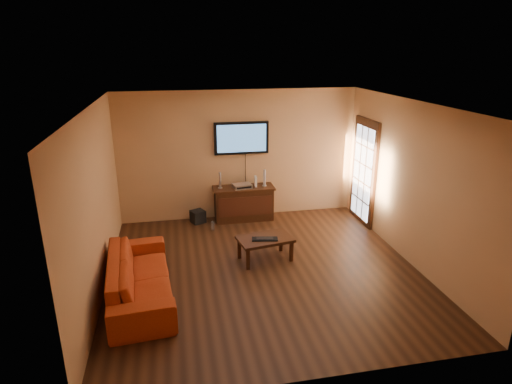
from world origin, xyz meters
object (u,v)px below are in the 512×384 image
object	(u,v)px
keyboard	(265,239)
subwoofer	(198,216)
television	(241,138)
game_console	(256,181)
av_receiver	(242,186)
coffee_table	(265,241)
media_console	(244,203)
speaker_right	(264,178)
speaker_left	(220,181)
bottle	(213,226)
sofa	(139,270)

from	to	relation	value
keyboard	subwoofer	bearing A→B (deg)	117.10
television	game_console	xyz separation A→B (m)	(0.26, -0.19, -0.89)
television	av_receiver	world-z (taller)	television
coffee_table	av_receiver	bearing A→B (deg)	92.78
media_console	keyboard	distance (m)	1.95
speaker_right	television	bearing A→B (deg)	155.48
speaker_left	bottle	bearing A→B (deg)	-115.62
media_console	keyboard	size ratio (longest dim) A/B	2.80
media_console	subwoofer	world-z (taller)	media_console
game_console	sofa	bearing A→B (deg)	-124.57
coffee_table	media_console	bearing A→B (deg)	91.52
sofa	television	bearing A→B (deg)	-39.66
media_console	keyboard	xyz separation A→B (m)	(0.03, -1.95, 0.06)
sofa	av_receiver	world-z (taller)	sofa
av_receiver	keyboard	bearing A→B (deg)	-97.50
media_console	sofa	size ratio (longest dim) A/B	0.58
speaker_right	bottle	bearing A→B (deg)	-159.07
speaker_left	av_receiver	xyz separation A→B (m)	(0.45, -0.07, -0.12)
sofa	bottle	bearing A→B (deg)	-34.82
speaker_left	television	bearing A→B (deg)	19.64
sofa	subwoofer	distance (m)	2.87
sofa	speaker_right	xyz separation A→B (m)	(2.44, 2.65, 0.46)
keyboard	av_receiver	bearing A→B (deg)	92.07
speaker_right	speaker_left	bearing A→B (deg)	178.23
subwoofer	keyboard	world-z (taller)	keyboard
sofa	keyboard	world-z (taller)	sofa
television	av_receiver	bearing A→B (deg)	-99.28
media_console	bottle	bearing A→B (deg)	-148.24
media_console	speaker_left	bearing A→B (deg)	176.47
sofa	game_console	bearing A→B (deg)	-44.96
media_console	av_receiver	bearing A→B (deg)	-136.58
sofa	bottle	world-z (taller)	sofa
av_receiver	keyboard	size ratio (longest dim) A/B	0.81
television	bottle	size ratio (longest dim) A/B	5.58
game_console	subwoofer	xyz separation A→B (m)	(-1.24, 0.00, -0.70)
television	bottle	distance (m)	1.89
speaker_left	subwoofer	xyz separation A→B (m)	(-0.49, -0.01, -0.75)
coffee_table	speaker_right	world-z (taller)	speaker_right
keyboard	bottle	bearing A→B (deg)	116.29
subwoofer	television	bearing A→B (deg)	-13.45
av_receiver	media_console	bearing A→B (deg)	33.85
game_console	keyboard	size ratio (longest dim) A/B	0.47
game_console	speaker_right	bearing A→B (deg)	1.53
speaker_left	sofa	bearing A→B (deg)	-119.37
television	bottle	bearing A→B (deg)	-137.86
speaker_left	keyboard	world-z (taller)	speaker_left
subwoofer	speaker_left	bearing A→B (deg)	-22.81
media_console	game_console	size ratio (longest dim) A/B	5.98
television	game_console	world-z (taller)	television
speaker_left	keyboard	distance (m)	2.09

